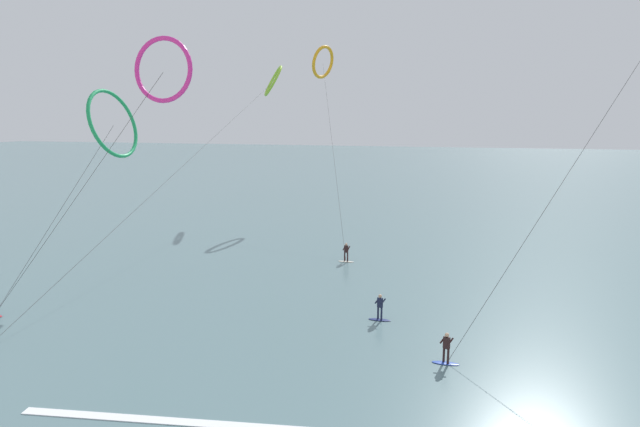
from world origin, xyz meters
The scene contains 9 objects.
sea_water centered at (0.00, 106.77, 0.04)m, with size 400.00×200.00×0.08m, color slate.
surfer_ivory centered at (-0.72, 34.27, 0.82)m, with size 1.40×0.63×1.70m.
surfer_navy centered at (3.81, 21.94, 0.82)m, with size 1.40×0.71×1.70m.
surfer_cobalt centered at (7.87, 17.02, 0.82)m, with size 1.40×0.72×1.70m.
kite_emerald centered at (-16.80, 25.55, 12.10)m, with size 4.45×11.55×14.68m.
kite_amber centered at (-8.91, 59.59, 19.56)m, with size 9.72×27.64×21.73m.
kite_lime centered at (-15.47, 58.37, 17.18)m, with size 4.28×49.26×19.29m.
kite_magenta centered at (-8.82, 19.35, 15.30)m, with size 13.47×3.10×17.26m.
wave_crest_mid centered at (-0.38, 9.35, 0.06)m, with size 19.12×0.50×0.12m, color white.
Camera 1 is at (7.45, -8.48, 12.72)m, focal length 28.88 mm.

